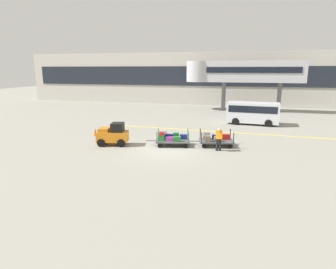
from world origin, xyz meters
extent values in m
plane|color=gray|center=(0.00, 0.00, 0.00)|extent=(120.00, 120.00, 0.00)
cube|color=yellow|center=(3.12, 6.61, 0.00)|extent=(21.15, 1.12, 0.01)
cube|color=#BCB7AD|center=(0.00, 26.00, 3.84)|extent=(60.29, 2.40, 7.68)
cube|color=#1E232D|center=(0.00, 24.75, 4.22)|extent=(57.27, 0.12, 2.80)
cube|color=#B7B7BC|center=(5.46, 20.00, 4.92)|extent=(12.20, 2.20, 2.60)
cylinder|color=#B7B7BC|center=(-1.24, 20.00, 4.92)|extent=(3.00, 3.00, 2.60)
cube|color=black|center=(5.46, 18.86, 5.12)|extent=(10.98, 0.08, 0.70)
cylinder|color=#59595B|center=(2.11, 20.00, 1.81)|extent=(0.50, 0.50, 3.62)
cylinder|color=#59595B|center=(8.82, 20.00, 1.81)|extent=(0.50, 0.50, 3.62)
cube|color=orange|center=(-3.93, 0.25, 0.63)|extent=(2.29, 1.54, 0.70)
cube|color=black|center=(-3.57, 0.33, 1.28)|extent=(1.00, 1.14, 0.60)
cube|color=orange|center=(-4.49, 0.12, 1.10)|extent=(0.89, 1.07, 0.24)
cylinder|color=black|center=(-4.71, 0.60, 0.28)|extent=(0.59, 0.30, 0.56)
cylinder|color=black|center=(-4.48, -0.42, 0.28)|extent=(0.59, 0.30, 0.56)
cylinder|color=black|center=(-3.38, 0.91, 0.28)|extent=(0.59, 0.30, 0.56)
cylinder|color=black|center=(-3.15, -0.11, 0.28)|extent=(0.59, 0.30, 0.56)
cube|color=#4C4C4F|center=(0.16, 1.19, 0.36)|extent=(2.55, 1.88, 0.08)
cylinder|color=#237033|center=(-1.01, 1.58, 0.75)|extent=(0.06, 0.06, 0.70)
cylinder|color=#237033|center=(-0.72, 0.32, 0.75)|extent=(0.06, 0.06, 0.70)
cylinder|color=#237033|center=(1.05, 2.05, 0.75)|extent=(0.06, 0.06, 0.70)
cylinder|color=#237033|center=(1.34, 0.79, 0.75)|extent=(0.06, 0.06, 0.70)
cylinder|color=black|center=(-0.81, 1.57, 0.16)|extent=(0.33, 0.17, 0.32)
cylinder|color=black|center=(-0.54, 0.41, 0.16)|extent=(0.33, 0.17, 0.32)
cylinder|color=black|center=(0.87, 1.96, 0.16)|extent=(0.33, 0.17, 0.32)
cylinder|color=black|center=(1.14, 0.80, 0.16)|extent=(0.33, 0.17, 0.32)
cylinder|color=#333333|center=(-1.30, 0.85, 0.34)|extent=(0.69, 0.21, 0.05)
cube|color=navy|center=(-0.58, 1.31, 0.59)|extent=(0.59, 0.40, 0.37)
cube|color=#236B2D|center=(-0.52, 0.72, 0.61)|extent=(0.44, 0.30, 0.41)
cube|color=navy|center=(-0.15, 1.45, 0.58)|extent=(0.53, 0.32, 0.35)
cube|color=#8C338C|center=(0.01, 0.84, 0.55)|extent=(0.52, 0.35, 0.29)
cube|color=#236B2D|center=(0.32, 1.52, 0.63)|extent=(0.49, 0.44, 0.46)
cube|color=#236B2D|center=(0.51, 0.89, 0.57)|extent=(0.61, 0.41, 0.34)
cube|color=navy|center=(0.82, 1.69, 0.56)|extent=(0.54, 0.39, 0.32)
cube|color=#99999E|center=(-0.58, 1.31, 0.89)|extent=(0.50, 0.34, 0.24)
cube|color=red|center=(-0.52, 0.72, 0.92)|extent=(0.42, 0.40, 0.22)
cube|color=#4C4C4F|center=(3.09, 1.86, 0.36)|extent=(2.55, 1.88, 0.08)
cylinder|color=black|center=(1.91, 2.25, 0.75)|extent=(0.06, 0.06, 0.70)
cylinder|color=black|center=(2.20, 0.99, 0.75)|extent=(0.06, 0.06, 0.70)
cylinder|color=black|center=(3.98, 2.72, 0.75)|extent=(0.06, 0.06, 0.70)
cylinder|color=black|center=(4.26, 1.47, 0.75)|extent=(0.06, 0.06, 0.70)
cylinder|color=black|center=(2.11, 2.24, 0.16)|extent=(0.33, 0.17, 0.32)
cylinder|color=black|center=(2.38, 1.08, 0.16)|extent=(0.33, 0.17, 0.32)
cylinder|color=black|center=(3.80, 2.63, 0.16)|extent=(0.33, 0.17, 0.32)
cylinder|color=black|center=(4.06, 1.47, 0.16)|extent=(0.33, 0.17, 0.32)
cylinder|color=#333333|center=(1.63, 1.52, 0.34)|extent=(0.69, 0.21, 0.05)
cube|color=#726651|center=(2.40, 2.05, 0.54)|extent=(0.55, 0.41, 0.29)
cube|color=#726651|center=(2.54, 1.40, 0.60)|extent=(0.45, 0.40, 0.40)
cube|color=navy|center=(3.00, 2.18, 0.56)|extent=(0.52, 0.29, 0.33)
cube|color=#726651|center=(3.20, 1.55, 0.58)|extent=(0.52, 0.45, 0.35)
cube|color=red|center=(3.69, 2.32, 0.59)|extent=(0.57, 0.41, 0.38)
cube|color=#99999E|center=(2.40, 2.05, 0.81)|extent=(0.49, 0.31, 0.24)
cylinder|color=black|center=(3.25, 0.72, 0.41)|extent=(0.16, 0.16, 0.82)
cylinder|color=black|center=(3.44, 0.75, 0.41)|extent=(0.16, 0.16, 0.82)
cube|color=orange|center=(3.36, 0.64, 1.09)|extent=(0.47, 0.48, 0.61)
sphere|color=beige|center=(3.38, 0.52, 1.45)|extent=(0.22, 0.22, 0.22)
cube|color=silver|center=(5.61, 10.98, 1.15)|extent=(4.92, 2.24, 1.90)
cube|color=black|center=(5.61, 10.98, 1.55)|extent=(4.54, 2.25, 0.64)
cylinder|color=black|center=(4.07, 10.22, 0.34)|extent=(0.70, 0.29, 0.68)
cylinder|color=black|center=(7.04, 10.00, 0.34)|extent=(0.70, 0.29, 0.68)
cone|color=#EA590F|center=(-6.64, 2.65, 0.28)|extent=(0.36, 0.36, 0.55)
camera|label=1|loc=(4.90, -17.51, 5.19)|focal=30.63mm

